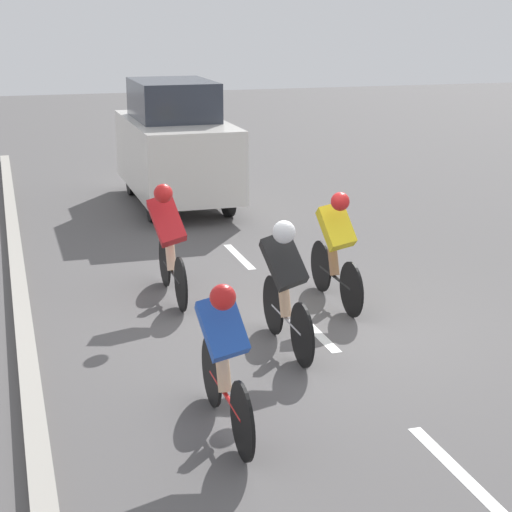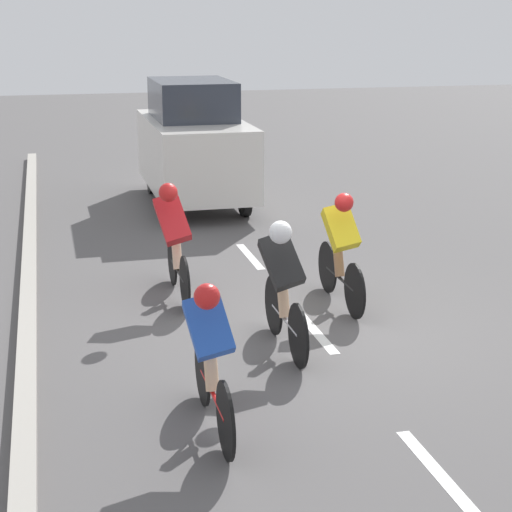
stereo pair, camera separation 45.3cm
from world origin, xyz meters
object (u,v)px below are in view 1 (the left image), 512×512
object	(u,v)px
cyclist_blue	(224,353)
support_car	(175,145)
cyclist_yellow	(336,245)
cyclist_black	(285,280)
cyclist_red	(168,237)

from	to	relation	value
cyclist_blue	support_car	world-z (taller)	support_car
cyclist_yellow	support_car	xyz separation A→B (m)	(0.71, -6.24, 0.35)
cyclist_black	support_car	distance (m)	7.52
cyclist_red	support_car	world-z (taller)	support_car
cyclist_black	cyclist_yellow	world-z (taller)	cyclist_black
cyclist_yellow	support_car	world-z (taller)	support_car
cyclist_blue	cyclist_black	size ratio (longest dim) A/B	1.03
cyclist_yellow	support_car	size ratio (longest dim) A/B	0.44
cyclist_black	cyclist_red	size ratio (longest dim) A/B	0.96
cyclist_red	cyclist_blue	bearing A→B (deg)	86.11
cyclist_blue	cyclist_yellow	distance (m)	3.60
cyclist_black	cyclist_red	world-z (taller)	cyclist_red
cyclist_black	support_car	xyz separation A→B (m)	(-0.38, -7.50, 0.33)
cyclist_yellow	cyclist_black	bearing A→B (deg)	49.18
cyclist_blue	cyclist_yellow	size ratio (longest dim) A/B	1.01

